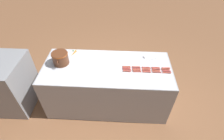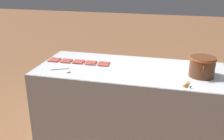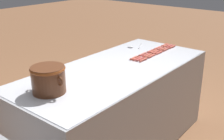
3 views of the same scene
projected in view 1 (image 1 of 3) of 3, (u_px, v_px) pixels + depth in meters
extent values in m
plane|color=brown|center=(108.00, 101.00, 3.45)|extent=(20.00, 20.00, 0.00)
cube|color=#9EA0A5|center=(107.00, 85.00, 3.14)|extent=(0.94, 2.18, 0.92)
cube|color=silver|center=(107.00, 67.00, 2.83)|extent=(0.92, 2.13, 0.00)
cube|color=gray|center=(9.00, 84.00, 3.09)|extent=(0.80, 0.74, 1.03)
cylinder|color=#BA4A39|center=(167.00, 73.00, 2.71)|extent=(0.03, 0.12, 0.02)
sphere|color=#BA4A39|center=(171.00, 73.00, 2.71)|extent=(0.02, 0.02, 0.02)
sphere|color=#BA4A39|center=(163.00, 72.00, 2.71)|extent=(0.02, 0.02, 0.02)
cylinder|color=#AE4B3E|center=(157.00, 72.00, 2.72)|extent=(0.03, 0.12, 0.02)
sphere|color=#AE4B3E|center=(161.00, 72.00, 2.71)|extent=(0.02, 0.02, 0.02)
sphere|color=#AE4B3E|center=(153.00, 72.00, 2.72)|extent=(0.02, 0.02, 0.02)
cylinder|color=#B6483A|center=(147.00, 72.00, 2.72)|extent=(0.02, 0.12, 0.02)
sphere|color=#B6483A|center=(150.00, 72.00, 2.72)|extent=(0.02, 0.02, 0.02)
sphere|color=#B6483A|center=(143.00, 72.00, 2.72)|extent=(0.02, 0.02, 0.02)
cylinder|color=#B34A3B|center=(137.00, 71.00, 2.73)|extent=(0.03, 0.12, 0.02)
sphere|color=#B34A3B|center=(141.00, 72.00, 2.72)|extent=(0.02, 0.02, 0.02)
sphere|color=#B34A3B|center=(133.00, 71.00, 2.73)|extent=(0.02, 0.02, 0.02)
cylinder|color=#B34839|center=(127.00, 71.00, 2.73)|extent=(0.03, 0.12, 0.02)
sphere|color=#B34839|center=(131.00, 71.00, 2.73)|extent=(0.02, 0.02, 0.02)
sphere|color=#B34839|center=(123.00, 71.00, 2.73)|extent=(0.02, 0.02, 0.02)
cylinder|color=#B34441|center=(166.00, 71.00, 2.74)|extent=(0.02, 0.12, 0.02)
sphere|color=#B34441|center=(170.00, 71.00, 2.73)|extent=(0.02, 0.02, 0.02)
sphere|color=#B34441|center=(163.00, 71.00, 2.74)|extent=(0.02, 0.02, 0.02)
cylinder|color=#B04D39|center=(156.00, 71.00, 2.74)|extent=(0.03, 0.12, 0.02)
sphere|color=#B04D39|center=(160.00, 70.00, 2.74)|extent=(0.02, 0.02, 0.02)
sphere|color=#B04D39|center=(152.00, 71.00, 2.74)|extent=(0.02, 0.02, 0.02)
cylinder|color=#B04B3E|center=(146.00, 70.00, 2.75)|extent=(0.03, 0.12, 0.02)
sphere|color=#B04B3E|center=(150.00, 70.00, 2.74)|extent=(0.02, 0.02, 0.02)
sphere|color=#B04B3E|center=(143.00, 70.00, 2.75)|extent=(0.02, 0.02, 0.02)
cylinder|color=#B1543F|center=(136.00, 70.00, 2.75)|extent=(0.03, 0.12, 0.02)
sphere|color=#B1543F|center=(140.00, 70.00, 2.75)|extent=(0.02, 0.02, 0.02)
sphere|color=#B1543F|center=(133.00, 70.00, 2.76)|extent=(0.02, 0.02, 0.02)
cylinder|color=#B14740|center=(127.00, 69.00, 2.76)|extent=(0.03, 0.12, 0.02)
sphere|color=#B14740|center=(130.00, 70.00, 2.76)|extent=(0.02, 0.02, 0.02)
sphere|color=#B14740|center=(123.00, 69.00, 2.77)|extent=(0.02, 0.02, 0.02)
cylinder|color=#AC4D3A|center=(166.00, 69.00, 2.76)|extent=(0.03, 0.12, 0.02)
sphere|color=#AC4D3A|center=(169.00, 69.00, 2.76)|extent=(0.02, 0.02, 0.02)
sphere|color=#AC4D3A|center=(162.00, 69.00, 2.76)|extent=(0.02, 0.02, 0.02)
cylinder|color=#AC493F|center=(156.00, 69.00, 2.77)|extent=(0.02, 0.12, 0.02)
sphere|color=#AC493F|center=(160.00, 69.00, 2.77)|extent=(0.02, 0.02, 0.02)
sphere|color=#AC493F|center=(152.00, 69.00, 2.77)|extent=(0.02, 0.02, 0.02)
cylinder|color=#B7523F|center=(147.00, 69.00, 2.77)|extent=(0.03, 0.12, 0.02)
sphere|color=#B7523F|center=(150.00, 69.00, 2.78)|extent=(0.02, 0.02, 0.02)
sphere|color=#B7523F|center=(143.00, 69.00, 2.77)|extent=(0.02, 0.02, 0.02)
cylinder|color=#B64840|center=(137.00, 68.00, 2.78)|extent=(0.03, 0.12, 0.02)
sphere|color=#B64840|center=(140.00, 69.00, 2.77)|extent=(0.02, 0.02, 0.02)
sphere|color=#B64840|center=(133.00, 68.00, 2.79)|extent=(0.02, 0.02, 0.02)
cylinder|color=#B9463C|center=(126.00, 68.00, 2.79)|extent=(0.03, 0.12, 0.02)
sphere|color=#B9463C|center=(130.00, 68.00, 2.79)|extent=(0.02, 0.02, 0.02)
sphere|color=#B9463C|center=(123.00, 68.00, 2.79)|extent=(0.02, 0.02, 0.02)
cylinder|color=#B84B39|center=(166.00, 68.00, 2.79)|extent=(0.03, 0.12, 0.02)
sphere|color=#B84B39|center=(169.00, 68.00, 2.78)|extent=(0.02, 0.02, 0.02)
sphere|color=#B84B39|center=(162.00, 68.00, 2.79)|extent=(0.02, 0.02, 0.02)
cylinder|color=#B6493B|center=(155.00, 68.00, 2.80)|extent=(0.03, 0.12, 0.02)
sphere|color=#B6493B|center=(159.00, 68.00, 2.79)|extent=(0.02, 0.02, 0.02)
sphere|color=#B6493B|center=(152.00, 67.00, 2.80)|extent=(0.02, 0.02, 0.02)
cylinder|color=#AA453A|center=(146.00, 67.00, 2.80)|extent=(0.03, 0.12, 0.02)
sphere|color=#AA453A|center=(150.00, 68.00, 2.79)|extent=(0.02, 0.02, 0.02)
sphere|color=#AA453A|center=(142.00, 67.00, 2.80)|extent=(0.02, 0.02, 0.02)
cylinder|color=#AB4E42|center=(136.00, 67.00, 2.81)|extent=(0.03, 0.12, 0.02)
sphere|color=#AB4E42|center=(140.00, 67.00, 2.81)|extent=(0.02, 0.02, 0.02)
sphere|color=#AB4E42|center=(132.00, 67.00, 2.81)|extent=(0.02, 0.02, 0.02)
cylinder|color=#B5503B|center=(126.00, 67.00, 2.82)|extent=(0.03, 0.12, 0.02)
sphere|color=#B5503B|center=(130.00, 67.00, 2.81)|extent=(0.02, 0.02, 0.02)
sphere|color=#B5503B|center=(123.00, 66.00, 2.82)|extent=(0.02, 0.02, 0.02)
cylinder|color=#562D19|center=(60.00, 58.00, 2.83)|extent=(0.26, 0.26, 0.21)
torus|color=brown|center=(59.00, 54.00, 2.77)|extent=(0.28, 0.28, 0.03)
torus|color=#562D19|center=(58.00, 62.00, 2.72)|extent=(0.08, 0.02, 0.08)
torus|color=#562D19|center=(62.00, 52.00, 2.91)|extent=(0.08, 0.02, 0.08)
cylinder|color=#B7B7BC|center=(152.00, 59.00, 2.96)|extent=(0.11, 0.20, 0.01)
ellipsoid|color=#B7B7BC|center=(144.00, 57.00, 3.01)|extent=(0.08, 0.08, 0.02)
cone|color=orange|center=(74.00, 53.00, 3.08)|extent=(0.17, 0.08, 0.03)
sphere|color=#387F2D|center=(73.00, 51.00, 3.14)|extent=(0.02, 0.02, 0.02)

